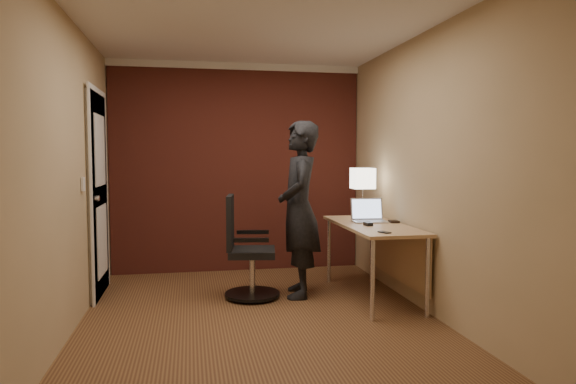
# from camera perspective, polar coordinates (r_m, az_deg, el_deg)

# --- Properties ---
(room) EXTENTS (4.00, 4.00, 4.00)m
(room) POSITION_cam_1_polar(r_m,az_deg,el_deg) (5.80, -7.92, 3.73)
(room) COLOR brown
(room) RESTS_ON ground
(desk) EXTENTS (0.60, 1.50, 0.73)m
(desk) POSITION_cam_1_polar(r_m,az_deg,el_deg) (5.14, 10.14, -4.91)
(desk) COLOR tan
(desk) RESTS_ON ground
(desk_lamp) EXTENTS (0.22, 0.22, 0.54)m
(desk_lamp) POSITION_cam_1_polar(r_m,az_deg,el_deg) (5.56, 8.29, 1.43)
(desk_lamp) COLOR silver
(desk_lamp) RESTS_ON desk
(laptop) EXTENTS (0.35, 0.28, 0.23)m
(laptop) POSITION_cam_1_polar(r_m,az_deg,el_deg) (5.27, 8.89, -2.56)
(laptop) COLOR silver
(laptop) RESTS_ON desk
(mouse) EXTENTS (0.07, 0.10, 0.03)m
(mouse) POSITION_cam_1_polar(r_m,az_deg,el_deg) (4.96, 8.90, -3.53)
(mouse) COLOR black
(mouse) RESTS_ON desk
(phone) EXTENTS (0.10, 0.13, 0.01)m
(phone) POSITION_cam_1_polar(r_m,az_deg,el_deg) (4.53, 10.66, -4.42)
(phone) COLOR black
(phone) RESTS_ON desk
(wallet) EXTENTS (0.10, 0.12, 0.02)m
(wallet) POSITION_cam_1_polar(r_m,az_deg,el_deg) (5.23, 11.69, -3.23)
(wallet) COLOR black
(wallet) RESTS_ON desk
(office_chair) EXTENTS (0.54, 0.59, 0.99)m
(office_chair) POSITION_cam_1_polar(r_m,az_deg,el_deg) (5.07, -4.72, -6.87)
(office_chair) COLOR black
(office_chair) RESTS_ON ground
(person) EXTENTS (0.51, 0.69, 1.74)m
(person) POSITION_cam_1_polar(r_m,az_deg,el_deg) (5.08, 1.25, -1.91)
(person) COLOR black
(person) RESTS_ON ground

